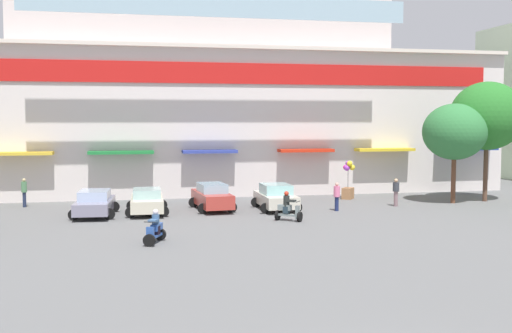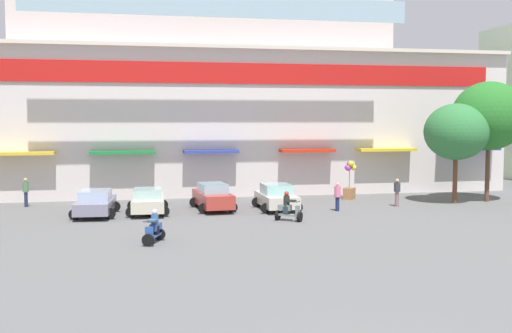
% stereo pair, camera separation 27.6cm
% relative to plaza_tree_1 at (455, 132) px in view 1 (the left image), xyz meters
% --- Properties ---
extents(ground_plane, '(128.00, 128.00, 0.00)m').
position_rel_plaza_tree_1_xyz_m(ground_plane, '(-14.48, -11.32, -4.48)').
color(ground_plane, '#5E5E5F').
extents(colonial_building, '(43.09, 14.85, 19.30)m').
position_rel_plaza_tree_1_xyz_m(colonial_building, '(-14.48, 11.08, 3.82)').
color(colonial_building, silver).
rests_on(colonial_building, ground).
extents(plaza_tree_1, '(3.93, 4.07, 6.26)m').
position_rel_plaza_tree_1_xyz_m(plaza_tree_1, '(0.00, 0.00, 0.00)').
color(plaza_tree_1, brown).
rests_on(plaza_tree_1, ground).
extents(plaza_tree_3, '(4.73, 4.37, 7.66)m').
position_rel_plaza_tree_1_xyz_m(plaza_tree_3, '(2.47, 0.39, 0.99)').
color(plaza_tree_3, brown).
rests_on(plaza_tree_3, ground).
extents(parked_car_0, '(2.61, 4.43, 1.41)m').
position_rel_plaza_tree_1_xyz_m(parked_car_0, '(-21.82, -0.79, -3.76)').
color(parked_car_0, gray).
rests_on(parked_car_0, ground).
extents(parked_car_1, '(2.41, 4.15, 1.41)m').
position_rel_plaza_tree_1_xyz_m(parked_car_1, '(-19.01, -0.59, -3.76)').
color(parked_car_1, beige).
rests_on(parked_car_1, ground).
extents(parked_car_2, '(2.50, 4.47, 1.56)m').
position_rel_plaza_tree_1_xyz_m(parked_car_2, '(-15.25, 0.15, -3.70)').
color(parked_car_2, '#AA362E').
rests_on(parked_car_2, ground).
extents(parked_car_3, '(2.45, 4.12, 1.51)m').
position_rel_plaza_tree_1_xyz_m(parked_car_3, '(-11.61, -0.57, -3.72)').
color(parked_car_3, beige).
rests_on(parked_car_3, ground).
extents(scooter_rider_4, '(1.41, 1.24, 1.55)m').
position_rel_plaza_tree_1_xyz_m(scooter_rider_4, '(-11.90, -4.51, -3.84)').
color(scooter_rider_4, black).
rests_on(scooter_rider_4, ground).
extents(scooter_rider_5, '(1.05, 1.58, 1.46)m').
position_rel_plaza_tree_1_xyz_m(scooter_rider_5, '(-18.91, -8.92, -3.88)').
color(scooter_rider_5, black).
rests_on(scooter_rider_5, ground).
extents(pedestrian_0, '(0.38, 0.38, 1.65)m').
position_rel_plaza_tree_1_xyz_m(pedestrian_0, '(-8.27, -1.68, -3.55)').
color(pedestrian_0, '#1B254F').
rests_on(pedestrian_0, ground).
extents(pedestrian_1, '(0.47, 0.47, 1.74)m').
position_rel_plaza_tree_1_xyz_m(pedestrian_1, '(-26.15, 3.55, -3.48)').
color(pedestrian_1, '#212943').
rests_on(pedestrian_1, ground).
extents(pedestrian_2, '(0.48, 0.48, 1.69)m').
position_rel_plaza_tree_1_xyz_m(pedestrian_2, '(-4.13, -0.60, -3.52)').
color(pedestrian_2, slate).
rests_on(pedestrian_2, ground).
extents(balloon_vendor_cart, '(1.02, 1.08, 2.55)m').
position_rel_plaza_tree_1_xyz_m(balloon_vendor_cart, '(-5.78, 3.23, -3.38)').
color(balloon_vendor_cart, '#9C6B44').
rests_on(balloon_vendor_cart, ground).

